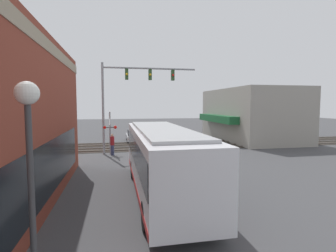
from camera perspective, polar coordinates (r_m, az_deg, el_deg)
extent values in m
plane|color=#424244|center=(19.79, 3.30, -7.70)|extent=(120.00, 120.00, 0.00)
cube|color=gray|center=(10.88, -26.86, 16.63)|extent=(17.34, 0.36, 0.50)
cube|color=black|center=(10.90, -25.39, -9.25)|extent=(14.40, 0.12, 2.20)
cube|color=gray|center=(33.56, 17.50, 2.43)|extent=(13.64, 7.55, 6.09)
cube|color=#19592D|center=(31.73, 10.62, 1.64)|extent=(9.55, 1.20, 0.80)
cube|color=silver|center=(12.36, -1.32, -7.03)|extent=(10.46, 2.55, 2.62)
cube|color=black|center=(12.29, -1.32, -5.23)|extent=(10.25, 2.59, 1.10)
cube|color=#B21E1E|center=(12.64, -1.31, -12.09)|extent=(10.25, 2.58, 0.24)
cube|color=#A5A8AA|center=(12.16, -1.33, -0.70)|extent=(8.89, 2.17, 0.12)
cylinder|color=black|center=(15.55, -3.28, -9.25)|extent=(1.00, 2.57, 1.00)
cylinder|color=black|center=(9.51, 2.49, -18.48)|extent=(1.00, 2.57, 1.00)
cylinder|color=gray|center=(22.87, -13.94, 3.65)|extent=(0.20, 0.20, 7.77)
cylinder|color=gray|center=(23.25, -3.93, 12.40)|extent=(0.16, 8.05, 0.16)
cube|color=#284723|center=(23.01, -8.99, 11.06)|extent=(0.30, 0.27, 0.90)
sphere|color=yellow|center=(22.85, -8.97, 11.10)|extent=(0.20, 0.20, 0.20)
cube|color=#284723|center=(23.19, -3.92, 11.05)|extent=(0.30, 0.27, 0.90)
sphere|color=yellow|center=(23.02, -3.87, 11.10)|extent=(0.20, 0.20, 0.20)
cube|color=#284723|center=(23.53, 1.03, 10.97)|extent=(0.30, 0.27, 0.90)
sphere|color=red|center=(23.37, 1.12, 11.01)|extent=(0.20, 0.20, 0.20)
cylinder|color=gray|center=(23.01, -12.50, -1.52)|extent=(0.14, 0.14, 3.60)
cube|color=white|center=(22.91, -12.56, 1.71)|extent=(1.41, 0.06, 1.41)
cube|color=white|center=(22.91, -12.56, 1.71)|extent=(1.41, 0.06, 1.41)
cylinder|color=#38383A|center=(22.97, -12.53, -0.28)|extent=(0.08, 0.90, 0.08)
sphere|color=red|center=(22.91, -11.40, -0.27)|extent=(0.28, 0.28, 0.28)
sphere|color=red|center=(22.93, -13.65, -0.31)|extent=(0.28, 0.28, 0.28)
cylinder|color=#38383A|center=(5.92, -27.43, -16.89)|extent=(0.12, 0.12, 4.24)
sphere|color=white|center=(5.53, -28.35, 6.35)|extent=(0.44, 0.44, 0.44)
cube|color=#332D28|center=(25.53, -0.11, -4.85)|extent=(2.60, 60.00, 0.03)
cube|color=#6B6056|center=(24.83, 0.21, -4.98)|extent=(0.07, 60.00, 0.15)
cube|color=#6B6056|center=(26.22, -0.42, -4.46)|extent=(0.07, 60.00, 0.15)
cube|color=#332D28|center=(28.64, -1.36, -3.81)|extent=(2.60, 60.00, 0.03)
cube|color=#6B6056|center=(27.93, -1.11, -3.90)|extent=(0.07, 60.00, 0.15)
cube|color=#6B6056|center=(29.33, -1.61, -3.49)|extent=(0.07, 60.00, 0.15)
cube|color=#B7B7BC|center=(30.43, -7.30, -2.37)|extent=(4.49, 1.80, 0.54)
cube|color=black|center=(30.14, -7.28, -1.30)|extent=(2.47, 1.62, 0.65)
cylinder|color=black|center=(31.83, -7.47, -2.43)|extent=(0.64, 1.82, 0.64)
cylinder|color=black|center=(29.08, -7.10, -3.10)|extent=(0.64, 1.82, 0.64)
cube|color=navy|center=(37.89, 0.13, -0.96)|extent=(4.53, 1.80, 0.52)
cube|color=black|center=(37.62, 0.20, -0.13)|extent=(2.49, 1.62, 0.63)
cylinder|color=black|center=(39.28, -0.27, -1.05)|extent=(0.64, 1.82, 0.64)
cylinder|color=black|center=(36.55, 0.57, -1.48)|extent=(0.64, 1.82, 0.64)
cylinder|color=#2D3351|center=(22.55, -12.01, -5.15)|extent=(0.28, 0.28, 0.86)
cylinder|color=maroon|center=(22.43, -12.04, -3.17)|extent=(0.34, 0.34, 0.72)
sphere|color=tan|center=(22.37, -12.06, -1.97)|extent=(0.23, 0.23, 0.23)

